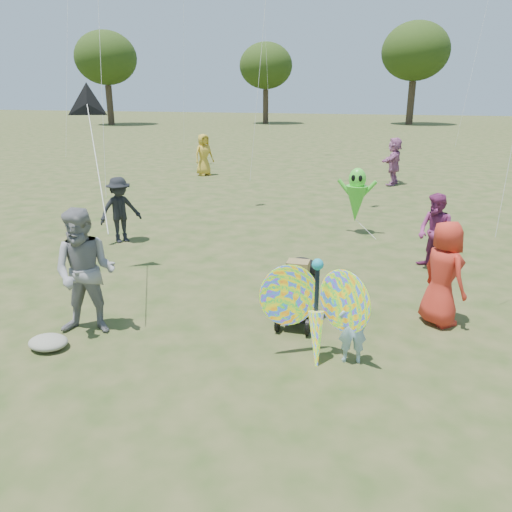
{
  "coord_description": "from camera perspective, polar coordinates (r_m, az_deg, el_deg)",
  "views": [
    {
      "loc": [
        1.95,
        -5.75,
        3.61
      ],
      "look_at": [
        -0.2,
        1.5,
        1.1
      ],
      "focal_mm": 35.0,
      "sensor_mm": 36.0,
      "label": 1
    }
  ],
  "objects": [
    {
      "name": "child_girl",
      "position": [
        7.03,
        10.99,
        -7.98
      ],
      "size": [
        0.44,
        0.34,
        1.06
      ],
      "primitive_type": "imported",
      "rotation": [
        0.0,
        0.0,
        3.38
      ],
      "color": "#91B8CE",
      "rests_on": "ground"
    },
    {
      "name": "adult_man",
      "position": [
        7.99,
        -18.92,
        -1.78
      ],
      "size": [
        1.12,
        0.96,
        1.98
      ],
      "primitive_type": "imported",
      "rotation": [
        0.0,
        0.0,
        0.24
      ],
      "color": "gray",
      "rests_on": "ground"
    },
    {
      "name": "grey_bag",
      "position": [
        8.04,
        -22.66,
        -9.09
      ],
      "size": [
        0.59,
        0.48,
        0.19
      ],
      "primitive_type": "ellipsoid",
      "color": "gray",
      "rests_on": "ground"
    },
    {
      "name": "crowd_j",
      "position": [
        21.02,
        15.49,
        10.4
      ],
      "size": [
        0.93,
        1.82,
        1.87
      ],
      "primitive_type": "imported",
      "rotation": [
        0.0,
        0.0,
        4.49
      ],
      "color": "#A96193",
      "rests_on": "ground"
    },
    {
      "name": "jogging_stroller",
      "position": [
        8.04,
        4.9,
        -3.6
      ],
      "size": [
        0.54,
        1.07,
        1.09
      ],
      "rotation": [
        0.0,
        0.0,
        0.04
      ],
      "color": "black",
      "rests_on": "ground"
    },
    {
      "name": "tree_line",
      "position": [
        50.87,
        19.77,
        21.03
      ],
      "size": [
        91.78,
        33.6,
        10.79
      ],
      "color": "#3A2D21",
      "rests_on": "ground"
    },
    {
      "name": "ground",
      "position": [
        7.06,
        -1.95,
        -12.39
      ],
      "size": [
        160.0,
        160.0,
        0.0
      ],
      "primitive_type": "plane",
      "color": "#51592B",
      "rests_on": "ground"
    },
    {
      "name": "alien_kite",
      "position": [
        13.33,
        11.38,
        6.58
      ],
      "size": [
        1.12,
        0.69,
        1.74
      ],
      "color": "#47D331",
      "rests_on": "ground"
    },
    {
      "name": "butterfly_kite",
      "position": [
        6.92,
        6.91,
        -6.32
      ],
      "size": [
        1.74,
        0.75,
        1.69
      ],
      "color": "#FB273C",
      "rests_on": "ground"
    },
    {
      "name": "crowd_g",
      "position": [
        22.72,
        -5.98,
        11.43
      ],
      "size": [
        1.0,
        1.06,
        1.82
      ],
      "primitive_type": "imported",
      "rotation": [
        0.0,
        0.0,
        0.92
      ],
      "color": "gold",
      "rests_on": "ground"
    },
    {
      "name": "crowd_e",
      "position": [
        10.99,
        19.79,
        2.53
      ],
      "size": [
        0.99,
        1.0,
        1.63
      ],
      "primitive_type": "imported",
      "rotation": [
        0.0,
        0.0,
        5.45
      ],
      "color": "#7F2A61",
      "rests_on": "ground"
    },
    {
      "name": "crowd_a",
      "position": [
        8.44,
        20.63,
        -1.91
      ],
      "size": [
        0.95,
        0.99,
        1.71
      ],
      "primitive_type": "imported",
      "rotation": [
        0.0,
        0.0,
        2.25
      ],
      "color": "red",
      "rests_on": "ground"
    },
    {
      "name": "delta_kite_rig",
      "position": [
        10.36,
        -18.74,
        16.03
      ],
      "size": [
        2.24,
        2.72,
        2.19
      ],
      "color": "black",
      "rests_on": "ground"
    },
    {
      "name": "crowd_b",
      "position": [
        12.8,
        -15.28,
        5.09
      ],
      "size": [
        1.12,
        1.2,
        1.63
      ],
      "primitive_type": "imported",
      "rotation": [
        0.0,
        0.0,
        0.91
      ],
      "color": "black",
      "rests_on": "ground"
    }
  ]
}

